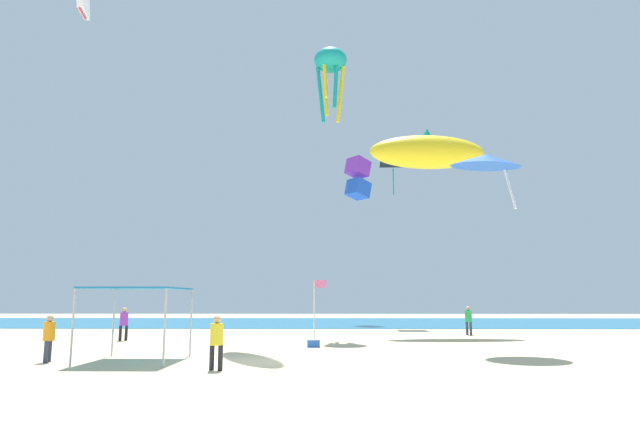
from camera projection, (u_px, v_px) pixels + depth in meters
name	position (u px, v px, depth m)	size (l,w,h in m)	color
ground	(267.00, 364.00, 17.77)	(110.00, 110.00, 0.10)	beige
ocean_strip	(305.00, 322.00, 46.73)	(110.00, 20.07, 0.03)	#1E6B93
canopy_tent	(139.00, 291.00, 18.43)	(3.07, 3.27, 2.56)	#B2B2B7
person_near_tent	(49.00, 334.00, 17.82)	(0.38, 0.43, 1.61)	#33384C
person_leftmost	(124.00, 321.00, 26.85)	(0.46, 0.41, 1.71)	black
person_central	(469.00, 318.00, 30.85)	(0.41, 0.42, 1.71)	#33384C
person_rightmost	(217.00, 338.00, 15.87)	(0.43, 0.39, 1.66)	black
banner_flag	(316.00, 305.00, 24.29)	(0.61, 0.06, 3.03)	silver
cooler_box	(314.00, 343.00, 23.20)	(0.57, 0.37, 0.35)	blue
kite_delta_blue	(486.00, 160.00, 22.11)	(3.94, 3.96, 2.51)	blue
kite_diamond_black	(393.00, 163.00, 41.38)	(2.07, 2.02, 3.01)	black
kite_octopus_teal	(330.00, 64.00, 32.60)	(2.82, 2.82, 4.84)	teal
kite_parafoil_white	(84.00, 1.00, 29.17)	(2.12, 4.85, 3.07)	white
kite_box_purple	(358.00, 178.00, 46.07)	(2.49, 2.46, 3.73)	purple
kite_inflatable_yellow	(427.00, 152.00, 32.70)	(7.52, 3.31, 3.05)	yellow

